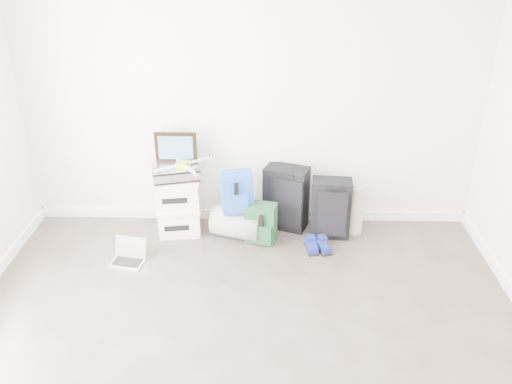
{
  "coord_description": "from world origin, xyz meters",
  "views": [
    {
      "loc": [
        0.17,
        -2.54,
        2.87
      ],
      "look_at": [
        0.06,
        1.9,
        0.62
      ],
      "focal_mm": 38.0,
      "sensor_mm": 36.0,
      "label": 1
    }
  ],
  "objects_px": {
    "duffel_bag": "(238,223)",
    "boxes_stack": "(178,205)",
    "laptop": "(129,256)",
    "briefcase": "(176,172)",
    "large_suitcase": "(286,198)",
    "carry_on": "(331,208)"
  },
  "relations": [
    {
      "from": "boxes_stack",
      "to": "briefcase",
      "type": "relative_size",
      "value": 1.42
    },
    {
      "from": "boxes_stack",
      "to": "carry_on",
      "type": "height_order",
      "value": "boxes_stack"
    },
    {
      "from": "boxes_stack",
      "to": "large_suitcase",
      "type": "relative_size",
      "value": 0.92
    },
    {
      "from": "large_suitcase",
      "to": "laptop",
      "type": "xyz_separation_m",
      "value": [
        -1.48,
        -0.68,
        -0.28
      ]
    },
    {
      "from": "duffel_bag",
      "to": "laptop",
      "type": "xyz_separation_m",
      "value": [
        -1.0,
        -0.46,
        -0.1
      ]
    },
    {
      "from": "boxes_stack",
      "to": "large_suitcase",
      "type": "distance_m",
      "value": 1.09
    },
    {
      "from": "boxes_stack",
      "to": "laptop",
      "type": "distance_m",
      "value": 0.72
    },
    {
      "from": "briefcase",
      "to": "duffel_bag",
      "type": "relative_size",
      "value": 0.87
    },
    {
      "from": "duffel_bag",
      "to": "carry_on",
      "type": "xyz_separation_m",
      "value": [
        0.92,
        0.05,
        0.15
      ]
    },
    {
      "from": "duffel_bag",
      "to": "briefcase",
      "type": "bearing_deg",
      "value": -168.42
    },
    {
      "from": "duffel_bag",
      "to": "boxes_stack",
      "type": "bearing_deg",
      "value": -168.42
    },
    {
      "from": "duffel_bag",
      "to": "large_suitcase",
      "type": "relative_size",
      "value": 0.75
    },
    {
      "from": "briefcase",
      "to": "duffel_bag",
      "type": "distance_m",
      "value": 0.8
    },
    {
      "from": "laptop",
      "to": "boxes_stack",
      "type": "bearing_deg",
      "value": 65.66
    },
    {
      "from": "boxes_stack",
      "to": "laptop",
      "type": "bearing_deg",
      "value": -134.27
    },
    {
      "from": "duffel_bag",
      "to": "carry_on",
      "type": "distance_m",
      "value": 0.93
    },
    {
      "from": "laptop",
      "to": "duffel_bag",
      "type": "bearing_deg",
      "value": 36.44
    },
    {
      "from": "briefcase",
      "to": "large_suitcase",
      "type": "relative_size",
      "value": 0.65
    },
    {
      "from": "large_suitcase",
      "to": "boxes_stack",
      "type": "bearing_deg",
      "value": -153.28
    },
    {
      "from": "boxes_stack",
      "to": "carry_on",
      "type": "relative_size",
      "value": 1.01
    },
    {
      "from": "large_suitcase",
      "to": "carry_on",
      "type": "bearing_deg",
      "value": -0.47
    },
    {
      "from": "briefcase",
      "to": "laptop",
      "type": "distance_m",
      "value": 0.92
    }
  ]
}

